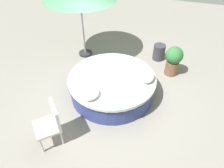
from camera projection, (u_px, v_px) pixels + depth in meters
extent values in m
plane|color=gray|center=(112.00, 94.00, 5.62)|extent=(16.00, 16.00, 0.00)
cylinder|color=navy|center=(112.00, 87.00, 5.46)|extent=(2.18, 2.18, 0.49)
cylinder|color=black|center=(112.00, 80.00, 5.30)|extent=(2.26, 2.26, 0.02)
cylinder|color=#B2B7C6|center=(112.00, 79.00, 5.27)|extent=(2.25, 2.25, 0.09)
ellipsoid|color=silver|center=(90.00, 93.00, 4.67)|extent=(0.46, 0.38, 0.16)
ellipsoid|color=silver|center=(148.00, 76.00, 5.10)|extent=(0.48, 0.33, 0.20)
cylinder|color=#B7B7BC|center=(42.00, 146.00, 4.16)|extent=(0.04, 0.04, 0.42)
cylinder|color=#B7B7BC|center=(37.00, 130.00, 4.46)|extent=(0.04, 0.04, 0.42)
cylinder|color=#B7B7BC|center=(62.00, 138.00, 4.30)|extent=(0.04, 0.04, 0.42)
cylinder|color=#B7B7BC|center=(57.00, 123.00, 4.60)|extent=(0.04, 0.04, 0.42)
cube|color=beige|center=(47.00, 127.00, 4.22)|extent=(0.72, 0.72, 0.06)
cube|color=#B7B7BC|center=(55.00, 114.00, 4.11)|extent=(0.42, 0.40, 0.50)
cylinder|color=#262628|center=(86.00, 53.00, 7.07)|extent=(0.44, 0.44, 0.08)
cylinder|color=#99999E|center=(83.00, 24.00, 6.37)|extent=(0.05, 0.05, 2.23)
cylinder|color=brown|center=(171.00, 68.00, 6.14)|extent=(0.37, 0.37, 0.44)
sphere|color=#2D6633|center=(174.00, 55.00, 5.86)|extent=(0.50, 0.50, 0.50)
cylinder|color=#333338|center=(159.00, 52.00, 6.73)|extent=(0.38, 0.38, 0.51)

